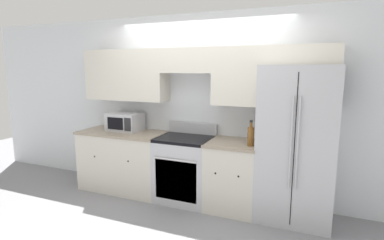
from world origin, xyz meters
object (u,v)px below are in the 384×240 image
Objects in this scene: oven_range at (185,168)px; refrigerator at (296,144)px; bottle at (251,136)px; microwave at (125,122)px.

oven_range is 1.53m from refrigerator.
bottle is (0.93, -0.11, 0.57)m from oven_range.
refrigerator reaches higher than oven_range.
bottle is (-0.52, -0.18, 0.09)m from refrigerator.
oven_range is 1.10m from bottle.
oven_range is at bearing -176.94° from refrigerator.
refrigerator is 2.48m from microwave.
microwave is (-2.48, 0.01, 0.10)m from refrigerator.
microwave is at bearing 175.17° from oven_range.
oven_range is 2.18× the size of microwave.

